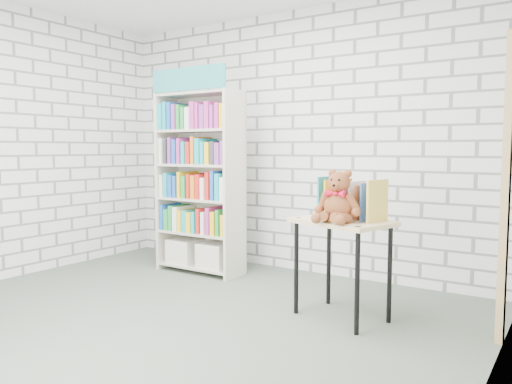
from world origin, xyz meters
The scene contains 7 objects.
ground centered at (0.00, 0.00, 0.00)m, with size 4.50×4.50×0.00m, color #495547.
room_shell centered at (0.00, 0.00, 1.78)m, with size 4.52×4.02×2.81m.
bookshelf centered at (-0.77, 1.36, 0.98)m, with size 0.96×0.37×2.16m.
display_table centered at (1.11, 0.80, 0.67)m, with size 0.84×0.69×0.78m.
table_books centered at (1.14, 0.92, 0.93)m, with size 0.55×0.36×0.30m.
teddy_bear centered at (1.12, 0.68, 0.94)m, with size 0.37×0.34×0.40m.
door_trim centered at (2.23, 0.95, 1.05)m, with size 0.05×0.12×2.10m, color tan.
Camera 1 is at (2.65, -2.76, 1.33)m, focal length 35.00 mm.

